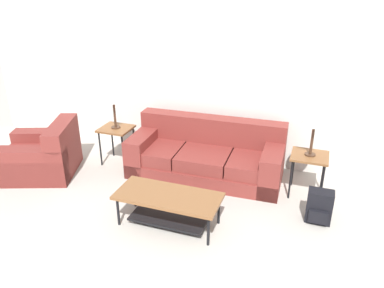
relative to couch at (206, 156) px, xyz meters
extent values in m
cube|color=silver|center=(0.19, 0.61, 1.01)|extent=(8.85, 0.06, 2.60)
cube|color=maroon|center=(0.00, -0.05, -0.18)|extent=(2.27, 1.01, 0.22)
cube|color=maroon|center=(-0.75, -0.10, 0.03)|extent=(0.76, 0.87, 0.20)
cube|color=maroon|center=(0.00, -0.07, 0.03)|extent=(0.76, 0.87, 0.20)
cube|color=maroon|center=(0.75, -0.05, 0.03)|extent=(0.76, 0.87, 0.20)
cube|color=maroon|center=(-0.01, 0.29, 0.33)|extent=(2.25, 0.33, 0.40)
cube|color=maroon|center=(-0.98, -0.08, 0.00)|extent=(0.31, 0.95, 0.58)
cube|color=maroon|center=(0.98, -0.02, 0.00)|extent=(0.31, 0.95, 0.58)
cube|color=maroon|center=(-2.38, -0.81, -0.09)|extent=(1.26, 1.23, 0.40)
cube|color=maroon|center=(-2.03, -0.68, 0.31)|extent=(0.57, 0.97, 0.40)
cube|color=maroon|center=(-2.50, -0.49, -0.01)|extent=(1.03, 0.59, 0.56)
cube|color=maroon|center=(-2.26, -1.13, -0.01)|extent=(1.03, 0.59, 0.56)
cube|color=brown|center=(-0.04, -1.36, 0.10)|extent=(1.25, 0.55, 0.04)
cylinder|color=black|center=(-0.61, -1.58, -0.11)|extent=(0.03, 0.03, 0.38)
cylinder|color=black|center=(0.52, -1.58, -0.11)|extent=(0.03, 0.03, 0.38)
cylinder|color=black|center=(-0.61, -1.15, -0.11)|extent=(0.03, 0.03, 0.38)
cylinder|color=black|center=(0.52, -1.15, -0.11)|extent=(0.03, 0.03, 0.38)
cube|color=black|center=(-0.04, -1.36, -0.21)|extent=(0.94, 0.39, 0.02)
cube|color=brown|center=(-1.46, -0.10, 0.29)|extent=(0.48, 0.45, 0.03)
cylinder|color=black|center=(-1.66, -0.28, -0.01)|extent=(0.03, 0.03, 0.57)
cylinder|color=black|center=(-1.26, -0.28, -0.01)|extent=(0.03, 0.03, 0.57)
cylinder|color=black|center=(-1.66, 0.09, -0.01)|extent=(0.03, 0.03, 0.57)
cylinder|color=black|center=(-1.26, 0.09, -0.01)|extent=(0.03, 0.03, 0.57)
cube|color=brown|center=(1.46, -0.10, 0.29)|extent=(0.48, 0.45, 0.03)
cylinder|color=black|center=(1.26, -0.28, -0.01)|extent=(0.03, 0.03, 0.57)
cylinder|color=black|center=(1.66, -0.28, -0.01)|extent=(0.03, 0.03, 0.57)
cylinder|color=black|center=(1.26, 0.09, -0.01)|extent=(0.03, 0.03, 0.57)
cylinder|color=black|center=(1.66, 0.09, -0.01)|extent=(0.03, 0.03, 0.57)
cylinder|color=#472D1E|center=(-1.46, -0.10, 0.31)|extent=(0.14, 0.14, 0.02)
cylinder|color=#472D1E|center=(-1.46, -0.10, 0.53)|extent=(0.04, 0.04, 0.41)
cone|color=white|center=(-1.46, -0.10, 0.85)|extent=(0.32, 0.32, 0.22)
cylinder|color=#472D1E|center=(1.46, -0.10, 0.31)|extent=(0.14, 0.14, 0.02)
cylinder|color=#472D1E|center=(1.46, -0.10, 0.53)|extent=(0.04, 0.04, 0.41)
cone|color=white|center=(1.46, -0.10, 0.85)|extent=(0.32, 0.32, 0.22)
cube|color=black|center=(1.66, -0.69, -0.08)|extent=(0.30, 0.19, 0.42)
cube|color=black|center=(1.66, -0.80, -0.17)|extent=(0.23, 0.05, 0.17)
cylinder|color=black|center=(1.57, -0.58, -0.06)|extent=(0.02, 0.02, 0.31)
cylinder|color=black|center=(1.74, -0.58, -0.06)|extent=(0.02, 0.02, 0.31)
camera|label=1|loc=(1.48, -4.82, 2.46)|focal=35.00mm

